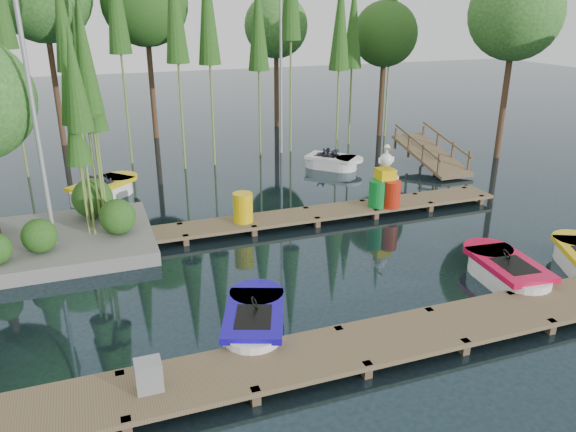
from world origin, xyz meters
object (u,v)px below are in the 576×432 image
object	(u,v)px
boat_yellow_far	(103,190)
yellow_barrel	(243,207)
boat_blue	(255,323)
boat_red	(506,272)
utility_cabinet	(149,375)
island	(7,137)
drum_cluster	(386,188)

from	to	relation	value
boat_yellow_far	yellow_barrel	distance (m)	6.02
boat_yellow_far	boat_blue	bearing A→B (deg)	-98.87
boat_red	utility_cabinet	xyz separation A→B (m)	(-8.82, -1.56, 0.31)
boat_yellow_far	yellow_barrel	bearing A→B (deg)	-73.21
island	boat_yellow_far	xyz separation A→B (m)	(2.27, 3.85, -2.89)
island	utility_cabinet	bearing A→B (deg)	-72.49
boat_red	yellow_barrel	bearing A→B (deg)	138.97
island	boat_blue	size ratio (longest dim) A/B	2.34
island	utility_cabinet	size ratio (longest dim) A/B	12.33
island	boat_red	size ratio (longest dim) A/B	2.37
boat_red	boat_yellow_far	xyz separation A→B (m)	(-9.00, 10.07, 0.03)
boat_blue	boat_yellow_far	bearing A→B (deg)	124.36
boat_yellow_far	utility_cabinet	bearing A→B (deg)	-111.77
boat_yellow_far	yellow_barrel	xyz separation A→B (m)	(3.82, -4.64, 0.45)
boat_red	yellow_barrel	size ratio (longest dim) A/B	3.19
boat_blue	boat_yellow_far	distance (m)	10.46
boat_blue	yellow_barrel	distance (m)	5.70
boat_yellow_far	drum_cluster	size ratio (longest dim) A/B	1.45
island	drum_cluster	bearing A→B (deg)	-4.98
boat_red	boat_blue	bearing A→B (deg)	-173.90
boat_blue	boat_red	distance (m)	6.51
boat_blue	boat_yellow_far	size ratio (longest dim) A/B	0.99
boat_yellow_far	drum_cluster	bearing A→B (deg)	-51.89
yellow_barrel	drum_cluster	distance (m)	4.75
boat_red	utility_cabinet	distance (m)	8.96
island	drum_cluster	world-z (taller)	island
island	utility_cabinet	distance (m)	8.58
boat_red	drum_cluster	distance (m)	5.34
island	boat_red	xyz separation A→B (m)	(11.28, -6.23, -2.92)
utility_cabinet	yellow_barrel	distance (m)	7.89
boat_blue	boat_red	world-z (taller)	boat_red
island	yellow_barrel	size ratio (longest dim) A/B	7.55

